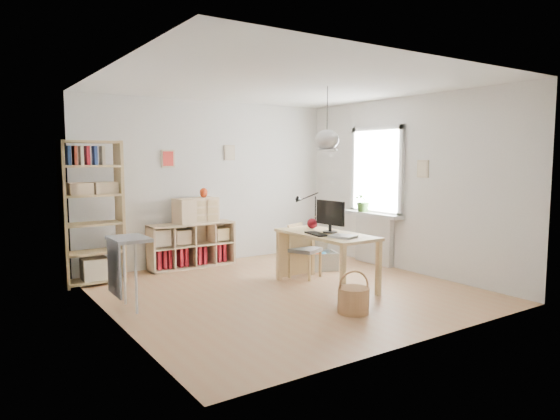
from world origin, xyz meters
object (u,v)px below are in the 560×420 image
desk (326,240)px  storage_chest (318,257)px  drawer_chest (196,210)px  chair (302,247)px  cube_shelf (190,249)px  monitor (330,215)px  tall_bookshelf (92,207)px

desk → storage_chest: size_ratio=1.96×
storage_chest → drawer_chest: drawer_chest is taller
desk → chair: bearing=83.3°
cube_shelf → monitor: monitor is taller
cube_shelf → tall_bookshelf: bearing=-169.8°
cube_shelf → chair: chair is taller
cube_shelf → storage_chest: 2.08m
chair → drawer_chest: bearing=99.7°
cube_shelf → storage_chest: bearing=-37.9°
monitor → cube_shelf: bearing=111.4°
desk → storage_chest: (0.62, 0.96, -0.47)m
desk → storage_chest: 1.23m
desk → tall_bookshelf: (-2.59, 1.95, 0.43)m
storage_chest → tall_bookshelf: bearing=-176.7°
monitor → drawer_chest: bearing=109.7°
storage_chest → drawer_chest: 2.10m
chair → storage_chest: bearing=5.8°
cube_shelf → monitor: (1.09, -2.24, 0.70)m
desk → cube_shelf: bearing=114.6°
desk → cube_shelf: 2.48m
desk → tall_bookshelf: 3.27m
tall_bookshelf → storage_chest: 3.47m
cube_shelf → storage_chest: cube_shelf is taller
cube_shelf → tall_bookshelf: 1.77m
tall_bookshelf → storage_chest: tall_bookshelf is taller
desk → chair: 0.69m
monitor → drawer_chest: (-0.99, 2.20, -0.07)m
tall_bookshelf → drawer_chest: 1.69m
desk → chair: chair is taller
cube_shelf → monitor: bearing=-64.1°
monitor → tall_bookshelf: bearing=139.1°
drawer_chest → desk: bearing=-75.4°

